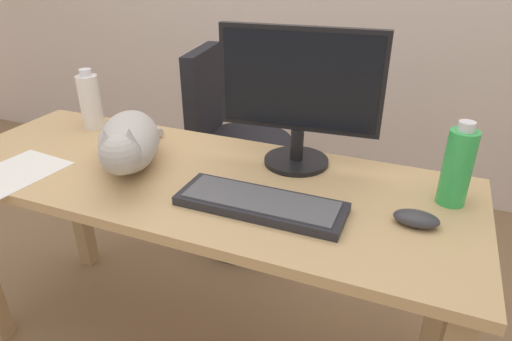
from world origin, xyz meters
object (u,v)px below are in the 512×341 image
at_px(computer_mouse, 416,219).
at_px(water_bottle, 458,167).
at_px(monitor, 299,93).
at_px(office_chair, 234,163).
at_px(spray_bottle, 90,101).
at_px(keyboard, 261,203).
at_px(cat, 129,141).

relative_size(computer_mouse, water_bottle, 0.48).
bearing_deg(computer_mouse, monitor, 149.92).
height_order(office_chair, spray_bottle, spray_bottle).
relative_size(office_chair, keyboard, 2.14).
bearing_deg(cat, monitor, 24.11).
bearing_deg(monitor, keyboard, -90.91).
bearing_deg(computer_mouse, keyboard, -169.38).
bearing_deg(keyboard, computer_mouse, 10.62).
height_order(monitor, computer_mouse, monitor).
bearing_deg(cat, water_bottle, 8.59).
xyz_separation_m(monitor, cat, (-0.47, -0.21, -0.15)).
distance_m(water_bottle, spray_bottle, 1.25).
relative_size(monitor, water_bottle, 2.11).
bearing_deg(spray_bottle, keyboard, -20.55).
xyz_separation_m(monitor, computer_mouse, (0.37, -0.22, -0.21)).
height_order(office_chair, keyboard, office_chair).
height_order(computer_mouse, water_bottle, water_bottle).
xyz_separation_m(keyboard, spray_bottle, (-0.79, 0.30, 0.09)).
relative_size(keyboard, water_bottle, 1.93).
height_order(office_chair, computer_mouse, office_chair).
relative_size(monitor, spray_bottle, 2.19).
height_order(water_bottle, spray_bottle, water_bottle).
xyz_separation_m(office_chair, computer_mouse, (0.83, -0.73, 0.34)).
distance_m(keyboard, spray_bottle, 0.85).
bearing_deg(spray_bottle, monitor, -0.57).
distance_m(monitor, cat, 0.53).
relative_size(office_chair, monitor, 1.96).
bearing_deg(office_chair, cat, -90.60).
xyz_separation_m(office_chair, monitor, (0.46, -0.51, 0.54)).
bearing_deg(office_chair, water_bottle, -32.75).
bearing_deg(cat, office_chair, 89.40).
distance_m(office_chair, keyboard, 0.98).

